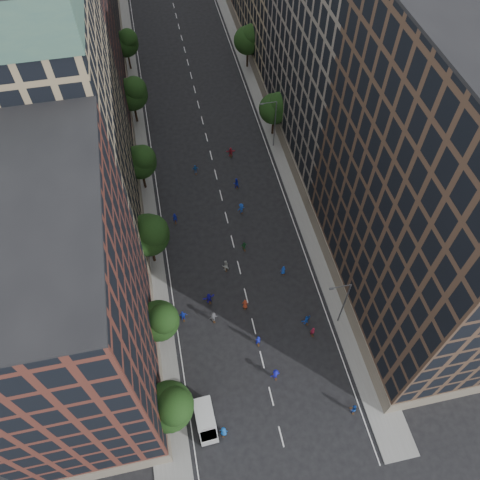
% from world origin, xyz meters
% --- Properties ---
extents(ground, '(240.00, 240.00, 0.00)m').
position_xyz_m(ground, '(0.00, 40.00, 0.00)').
color(ground, black).
rests_on(ground, ground).
extents(sidewalk_left, '(4.00, 105.00, 0.15)m').
position_xyz_m(sidewalk_left, '(-12.00, 47.50, 0.07)').
color(sidewalk_left, slate).
rests_on(sidewalk_left, ground).
extents(sidewalk_right, '(4.00, 105.00, 0.15)m').
position_xyz_m(sidewalk_right, '(12.00, 47.50, 0.07)').
color(sidewalk_right, slate).
rests_on(sidewalk_right, ground).
extents(bldg_left_a, '(14.00, 22.00, 30.00)m').
position_xyz_m(bldg_left_a, '(-19.00, 11.00, 15.00)').
color(bldg_left_a, '#4E251E').
rests_on(bldg_left_a, ground).
extents(bldg_left_b, '(14.00, 26.00, 34.00)m').
position_xyz_m(bldg_left_b, '(-19.00, 35.00, 17.00)').
color(bldg_left_b, '#8C7A5C').
rests_on(bldg_left_b, ground).
extents(bldg_left_c, '(14.00, 20.00, 28.00)m').
position_xyz_m(bldg_left_c, '(-19.00, 58.00, 14.00)').
color(bldg_left_c, '#4E251E').
rests_on(bldg_left_c, ground).
extents(bldg_right_a, '(14.00, 30.00, 36.00)m').
position_xyz_m(bldg_right_a, '(19.00, 15.00, 18.00)').
color(bldg_right_a, '#453225').
rests_on(bldg_right_a, ground).
extents(bldg_right_b, '(14.00, 28.00, 33.00)m').
position_xyz_m(bldg_right_b, '(19.00, 44.00, 16.50)').
color(bldg_right_b, '#6D6359').
rests_on(bldg_right_b, ground).
extents(tree_left_0, '(5.20, 5.20, 8.83)m').
position_xyz_m(tree_left_0, '(-11.01, 3.85, 5.96)').
color(tree_left_0, black).
rests_on(tree_left_0, ground).
extents(tree_left_1, '(4.80, 4.80, 8.21)m').
position_xyz_m(tree_left_1, '(-11.02, 13.86, 5.55)').
color(tree_left_1, black).
rests_on(tree_left_1, ground).
extents(tree_left_2, '(5.60, 5.60, 9.45)m').
position_xyz_m(tree_left_2, '(-10.99, 25.83, 6.36)').
color(tree_left_2, black).
rests_on(tree_left_2, ground).
extents(tree_left_3, '(5.00, 5.00, 8.58)m').
position_xyz_m(tree_left_3, '(-11.02, 39.85, 5.82)').
color(tree_left_3, black).
rests_on(tree_left_3, ground).
extents(tree_left_4, '(5.40, 5.40, 9.08)m').
position_xyz_m(tree_left_4, '(-11.00, 55.84, 6.10)').
color(tree_left_4, black).
rests_on(tree_left_4, ground).
extents(tree_left_5, '(4.80, 4.80, 8.33)m').
position_xyz_m(tree_left_5, '(-11.02, 71.86, 5.68)').
color(tree_left_5, black).
rests_on(tree_left_5, ground).
extents(tree_right_a, '(5.00, 5.00, 8.39)m').
position_xyz_m(tree_right_a, '(11.38, 47.85, 5.63)').
color(tree_right_a, black).
rests_on(tree_right_a, ground).
extents(tree_right_b, '(5.20, 5.20, 8.83)m').
position_xyz_m(tree_right_b, '(11.39, 67.85, 5.96)').
color(tree_right_b, black).
rests_on(tree_right_b, ground).
extents(streetlamp_near, '(2.64, 0.22, 9.06)m').
position_xyz_m(streetlamp_near, '(10.37, 12.00, 5.17)').
color(streetlamp_near, '#595B60').
rests_on(streetlamp_near, ground).
extents(streetlamp_far, '(2.64, 0.22, 9.06)m').
position_xyz_m(streetlamp_far, '(10.37, 45.00, 5.17)').
color(streetlamp_far, '#595B60').
rests_on(streetlamp_far, ground).
extents(cargo_van, '(2.31, 4.64, 2.43)m').
position_xyz_m(cargo_van, '(-7.80, 3.11, 1.28)').
color(cargo_van, silver).
rests_on(cargo_van, ground).
extents(skater_0, '(1.05, 0.84, 1.87)m').
position_xyz_m(skater_0, '(-6.10, 1.62, 0.93)').
color(skater_0, '#144EA4').
rests_on(skater_0, ground).
extents(skater_1, '(0.74, 0.53, 1.88)m').
position_xyz_m(skater_1, '(-0.04, 11.11, 0.94)').
color(skater_1, '#141EA4').
rests_on(skater_1, ground).
extents(skater_2, '(0.86, 0.70, 1.64)m').
position_xyz_m(skater_2, '(8.50, 1.00, 0.82)').
color(skater_2, '#133D9E').
rests_on(skater_2, ground).
extents(skater_3, '(1.24, 0.84, 1.78)m').
position_xyz_m(skater_3, '(0.98, 6.58, 0.89)').
color(skater_3, '#1415A3').
rests_on(skater_3, ground).
extents(skater_4, '(1.10, 0.49, 1.85)m').
position_xyz_m(skater_4, '(-8.50, 16.30, 0.92)').
color(skater_4, '#1630B9').
rests_on(skater_4, ground).
extents(skater_5, '(1.52, 1.01, 1.57)m').
position_xyz_m(skater_5, '(6.54, 12.58, 0.78)').
color(skater_5, blue).
rests_on(skater_5, ground).
extents(skater_6, '(0.94, 0.79, 1.63)m').
position_xyz_m(skater_6, '(-0.48, 16.36, 0.82)').
color(skater_6, '#AA361C').
rests_on(skater_6, ground).
extents(skater_7, '(0.63, 0.43, 1.67)m').
position_xyz_m(skater_7, '(6.84, 10.94, 0.84)').
color(skater_7, maroon).
rests_on(skater_7, ground).
extents(skater_8, '(1.00, 0.82, 1.90)m').
position_xyz_m(skater_8, '(-1.87, 22.57, 0.95)').
color(skater_8, '#B3B4AF').
rests_on(skater_8, ground).
extents(skater_9, '(1.27, 0.87, 1.80)m').
position_xyz_m(skater_9, '(-4.82, 15.34, 0.90)').
color(skater_9, '#3E3F43').
rests_on(skater_9, ground).
extents(skater_10, '(0.95, 0.48, 1.55)m').
position_xyz_m(skater_10, '(1.33, 25.35, 0.78)').
color(skater_10, '#1A582A').
rests_on(skater_10, ground).
extents(skater_11, '(1.69, 0.88, 1.74)m').
position_xyz_m(skater_11, '(-4.88, 18.12, 0.87)').
color(skater_11, '#1D15AC').
rests_on(skater_11, ground).
extents(skater_12, '(0.76, 0.51, 1.51)m').
position_xyz_m(skater_12, '(5.64, 20.35, 0.75)').
color(skater_12, '#1644B8').
rests_on(skater_12, ground).
extents(skater_13, '(0.70, 0.47, 1.85)m').
position_xyz_m(skater_13, '(-7.51, 32.19, 0.93)').
color(skater_13, '#121C98').
rests_on(skater_13, ground).
extents(skater_14, '(0.94, 0.77, 1.80)m').
position_xyz_m(skater_14, '(2.62, 37.17, 0.90)').
color(skater_14, '#1622B9').
rests_on(skater_14, ground).
extents(skater_15, '(1.29, 0.96, 1.78)m').
position_xyz_m(skater_15, '(2.33, 32.03, 0.89)').
color(skater_15, '#1541AE').
rests_on(skater_15, ground).
extents(skater_16, '(0.95, 0.42, 1.59)m').
position_xyz_m(skater_16, '(-3.05, 41.52, 0.80)').
color(skater_16, blue).
rests_on(skater_16, ground).
extents(skater_17, '(1.58, 0.59, 1.67)m').
position_xyz_m(skater_17, '(3.16, 44.17, 0.84)').
color(skater_17, '#A71B2D').
rests_on(skater_17, ground).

